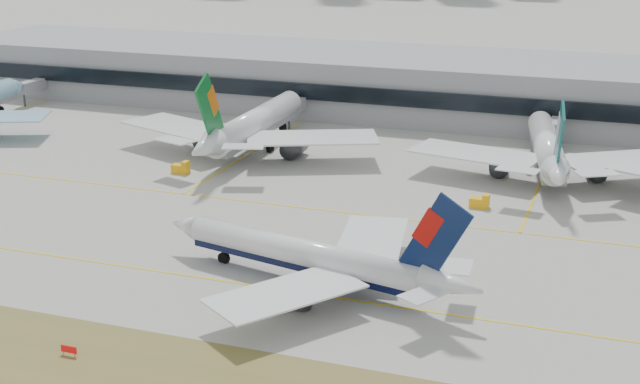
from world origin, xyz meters
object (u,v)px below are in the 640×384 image
at_px(widebody_cathay, 548,150).
at_px(terminal, 437,85).
at_px(widebody_eva, 252,126).
at_px(taxiing_airliner, 314,258).

bearing_deg(widebody_cathay, terminal, 24.32).
height_order(widebody_eva, terminal, widebody_eva).
height_order(taxiing_airliner, widebody_cathay, widebody_cathay).
distance_m(widebody_cathay, terminal, 59.42).
relative_size(taxiing_airliner, terminal, 0.19).
distance_m(taxiing_airliner, terminal, 117.20).
xyz_separation_m(taxiing_airliner, widebody_eva, (-38.19, 64.90, 1.54)).
height_order(taxiing_airliner, widebody_eva, widebody_eva).
xyz_separation_m(widebody_eva, terminal, (30.09, 51.97, 1.69)).
distance_m(taxiing_airliner, widebody_eva, 75.32).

